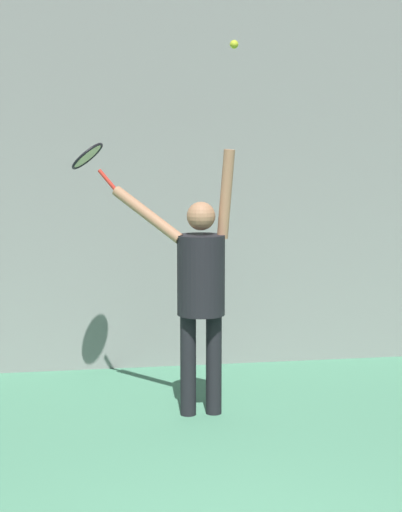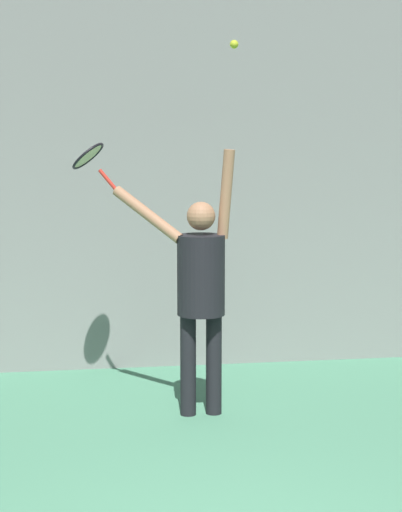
# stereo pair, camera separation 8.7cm
# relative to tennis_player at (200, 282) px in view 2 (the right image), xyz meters

# --- Properties ---
(back_wall) EXTENTS (18.00, 0.10, 5.00)m
(back_wall) POSITION_rel_tennis_player_xyz_m (-0.22, 1.65, 1.39)
(back_wall) COLOR gray
(back_wall) RESTS_ON ground_plane
(tennis_player) EXTENTS (0.98, 0.63, 2.18)m
(tennis_player) POSITION_rel_tennis_player_xyz_m (0.00, 0.00, 0.00)
(tennis_player) COLOR black
(tennis_player) RESTS_ON ground_plane
(tennis_racket) EXTENTS (0.43, 0.40, 0.41)m
(tennis_racket) POSITION_rel_tennis_player_xyz_m (-0.86, 0.47, 0.99)
(tennis_racket) COLOR red
(tennis_ball) EXTENTS (0.07, 0.07, 0.07)m
(tennis_ball) POSITION_rel_tennis_player_xyz_m (0.26, -0.05, 1.89)
(tennis_ball) COLOR #CCDB2D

